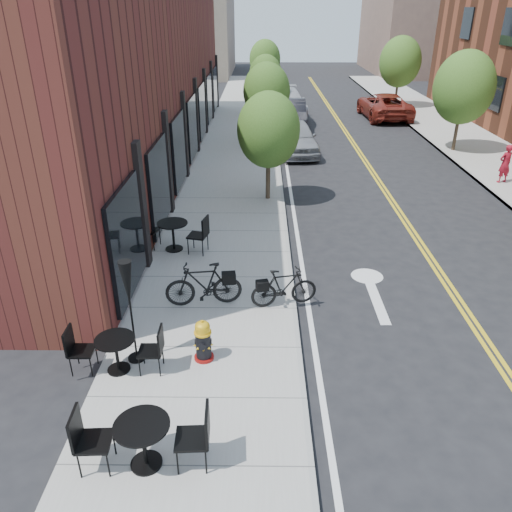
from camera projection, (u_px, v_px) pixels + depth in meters
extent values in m
plane|color=black|center=(301.00, 352.00, 10.40)|extent=(120.00, 120.00, 0.00)
cube|color=#9E9B93|center=(231.00, 190.00, 19.33)|extent=(4.00, 70.00, 0.12)
cube|color=#4E1C19|center=(130.00, 83.00, 21.40)|extent=(5.00, 28.00, 7.00)
cube|color=#726656|center=(192.00, 22.00, 51.12)|extent=(8.00, 14.00, 10.00)
cube|color=brown|center=(423.00, 11.00, 52.23)|extent=(10.00, 16.00, 12.00)
cylinder|color=#382B1E|center=(268.00, 177.00, 18.03)|extent=(0.16, 0.16, 1.61)
ellipsoid|color=#34571B|center=(269.00, 130.00, 17.28)|extent=(2.20, 2.20, 2.64)
cylinder|color=#382B1E|center=(266.00, 128.00, 25.17)|extent=(0.16, 0.16, 1.68)
ellipsoid|color=#34571B|center=(267.00, 91.00, 24.38)|extent=(2.30, 2.30, 2.76)
cylinder|color=#382B1E|center=(265.00, 102.00, 32.34)|extent=(0.16, 0.16, 1.57)
ellipsoid|color=#34571B|center=(266.00, 75.00, 31.61)|extent=(2.10, 2.10, 2.52)
cylinder|color=#382B1E|center=(265.00, 83.00, 39.46)|extent=(0.16, 0.16, 1.71)
ellipsoid|color=#34571B|center=(265.00, 59.00, 38.64)|extent=(2.40, 2.40, 2.88)
cylinder|color=#382B1E|center=(456.00, 131.00, 24.15)|extent=(0.16, 0.16, 1.82)
ellipsoid|color=#34571B|center=(464.00, 87.00, 23.24)|extent=(2.80, 2.80, 3.36)
cylinder|color=#382B1E|center=(396.00, 93.00, 34.88)|extent=(0.16, 0.16, 1.82)
ellipsoid|color=#34571B|center=(400.00, 62.00, 33.96)|extent=(2.80, 2.80, 3.36)
cylinder|color=maroon|center=(204.00, 357.00, 10.01)|extent=(0.43, 0.43, 0.06)
cylinder|color=black|center=(203.00, 345.00, 9.88)|extent=(0.33, 0.33, 0.59)
cylinder|color=gold|center=(203.00, 332.00, 9.74)|extent=(0.38, 0.38, 0.04)
cylinder|color=gold|center=(202.00, 329.00, 9.71)|extent=(0.32, 0.32, 0.14)
ellipsoid|color=gold|center=(202.00, 326.00, 9.67)|extent=(0.31, 0.31, 0.17)
cylinder|color=gold|center=(202.00, 322.00, 9.63)|extent=(0.05, 0.05, 0.06)
imported|color=black|center=(204.00, 284.00, 11.61)|extent=(1.85, 0.75, 1.08)
imported|color=black|center=(284.00, 287.00, 11.61)|extent=(1.64, 0.78, 0.95)
cylinder|color=black|center=(147.00, 463.00, 7.71)|extent=(0.52, 0.52, 0.03)
cylinder|color=black|center=(144.00, 445.00, 7.54)|extent=(0.07, 0.07, 0.78)
cylinder|color=black|center=(141.00, 426.00, 7.36)|extent=(0.89, 0.89, 0.03)
cylinder|color=black|center=(119.00, 369.00, 9.71)|extent=(0.44, 0.44, 0.03)
cylinder|color=black|center=(117.00, 355.00, 9.55)|extent=(0.06, 0.06, 0.70)
cylinder|color=black|center=(114.00, 340.00, 9.39)|extent=(0.77, 0.77, 0.03)
cylinder|color=black|center=(174.00, 249.00, 14.52)|extent=(0.61, 0.61, 0.03)
cylinder|color=black|center=(173.00, 236.00, 14.34)|extent=(0.08, 0.08, 0.80)
cylinder|color=black|center=(172.00, 223.00, 14.16)|extent=(1.05, 1.05, 0.03)
cylinder|color=black|center=(137.00, 357.00, 10.02)|extent=(0.35, 0.35, 0.04)
cylinder|color=black|center=(131.00, 313.00, 9.54)|extent=(0.04, 0.04, 2.12)
cone|color=black|center=(127.00, 284.00, 9.25)|extent=(0.26, 0.26, 0.94)
imported|color=gray|center=(295.00, 137.00, 24.12)|extent=(2.27, 4.70, 1.55)
imported|color=black|center=(291.00, 113.00, 29.50)|extent=(1.71, 4.71, 1.54)
imported|color=silver|center=(287.00, 102.00, 32.78)|extent=(2.66, 5.73, 1.62)
imported|color=maroon|center=(384.00, 106.00, 31.74)|extent=(2.84, 5.72, 1.56)
imported|color=maroon|center=(505.00, 164.00, 19.71)|extent=(0.64, 0.52, 1.52)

